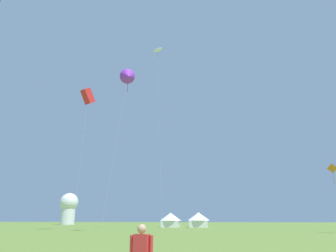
% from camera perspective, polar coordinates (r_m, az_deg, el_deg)
% --- Properties ---
extents(kite_red_box, '(2.54, 3.39, 25.88)m').
position_cam_1_polar(kite_red_box, '(59.89, -14.90, 5.45)').
color(kite_red_box, red).
rests_on(kite_red_box, ground).
extents(kite_orange_diamond, '(2.73, 1.56, 11.22)m').
position_cam_1_polar(kite_orange_diamond, '(60.64, 28.65, -7.28)').
color(kite_orange_diamond, orange).
rests_on(kite_orange_diamond, ground).
extents(kite_purple_delta, '(3.99, 4.29, 26.23)m').
position_cam_1_polar(kite_purple_delta, '(51.42, -7.58, 9.28)').
color(kite_purple_delta, purple).
rests_on(kite_purple_delta, ground).
extents(kite_white_parafoil, '(2.66, 1.97, 37.54)m').
position_cam_1_polar(kite_white_parafoil, '(67.91, -1.98, 14.02)').
color(kite_white_parafoil, white).
rests_on(kite_white_parafoil, ground).
extents(festival_tent_center, '(5.06, 5.06, 3.29)m').
position_cam_1_polar(festival_tent_center, '(74.54, 0.48, -17.18)').
color(festival_tent_center, white).
rests_on(festival_tent_center, ground).
extents(festival_tent_right, '(5.16, 5.16, 3.36)m').
position_cam_1_polar(festival_tent_right, '(73.91, 5.80, -17.07)').
color(festival_tent_right, white).
rests_on(festival_tent_right, ground).
extents(observatory_dome, '(6.40, 6.40, 10.80)m').
position_cam_1_polar(observatory_dome, '(116.34, -18.22, -14.28)').
color(observatory_dome, white).
rests_on(observatory_dome, ground).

